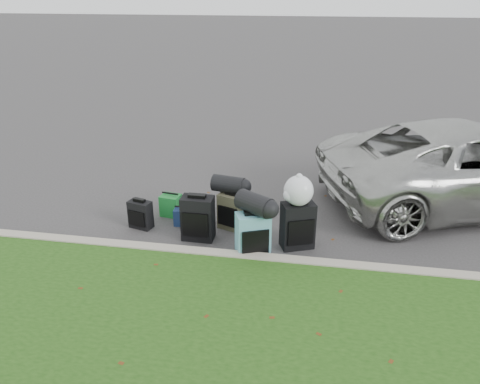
% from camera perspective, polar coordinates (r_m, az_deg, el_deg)
% --- Properties ---
extents(ground, '(120.00, 120.00, 0.00)m').
position_cam_1_polar(ground, '(7.47, 0.50, -4.53)').
color(ground, '#383535').
rests_on(ground, ground).
extents(curb, '(120.00, 0.18, 0.15)m').
position_cam_1_polar(curb, '(6.58, -0.94, -8.02)').
color(curb, '#9E937F').
rests_on(curb, ground).
extents(suv, '(5.70, 3.94, 1.44)m').
position_cam_1_polar(suv, '(9.03, 26.55, 3.00)').
color(suv, '#B7B7B2').
rests_on(suv, ground).
extents(suitcase_small_black, '(0.40, 0.28, 0.45)m').
position_cam_1_polar(suitcase_small_black, '(7.59, -12.03, -2.70)').
color(suitcase_small_black, black).
rests_on(suitcase_small_black, ground).
extents(suitcase_large_black_left, '(0.48, 0.29, 0.69)m').
position_cam_1_polar(suitcase_large_black_left, '(7.08, -5.15, -3.19)').
color(suitcase_large_black_left, black).
rests_on(suitcase_large_black_left, ground).
extents(suitcase_olive, '(0.49, 0.39, 0.58)m').
position_cam_1_polar(suitcase_olive, '(7.38, -0.94, -2.38)').
color(suitcase_olive, '#373525').
rests_on(suitcase_olive, ground).
extents(suitcase_teal, '(0.54, 0.43, 0.66)m').
position_cam_1_polar(suitcase_teal, '(6.61, 1.58, -5.29)').
color(suitcase_teal, teal).
rests_on(suitcase_teal, ground).
extents(suitcase_large_black_right, '(0.54, 0.44, 0.70)m').
position_cam_1_polar(suitcase_large_black_right, '(6.87, 7.03, -4.07)').
color(suitcase_large_black_right, black).
rests_on(suitcase_large_black_right, ground).
extents(tote_green, '(0.35, 0.30, 0.36)m').
position_cam_1_polar(tote_green, '(7.92, -8.43, -1.61)').
color(tote_green, '#1C7E2F').
rests_on(tote_green, ground).
extents(tote_navy, '(0.27, 0.22, 0.28)m').
position_cam_1_polar(tote_navy, '(7.60, -7.02, -3.00)').
color(tote_navy, navy).
rests_on(tote_navy, ground).
extents(duffel_left, '(0.54, 0.36, 0.27)m').
position_cam_1_polar(duffel_left, '(7.29, -1.43, 0.94)').
color(duffel_left, black).
rests_on(duffel_left, suitcase_olive).
extents(duffel_right, '(0.59, 0.52, 0.29)m').
position_cam_1_polar(duffel_right, '(6.42, 1.80, -1.42)').
color(duffel_right, black).
rests_on(duffel_right, suitcase_teal).
extents(trash_bag, '(0.42, 0.42, 0.42)m').
position_cam_1_polar(trash_bag, '(6.61, 7.15, 0.16)').
color(trash_bag, white).
rests_on(trash_bag, suitcase_large_black_right).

